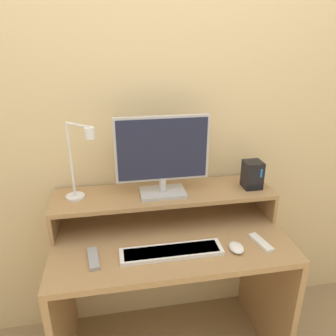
# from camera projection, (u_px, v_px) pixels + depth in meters

# --- Properties ---
(wall_back) EXTENTS (6.00, 0.05, 2.50)m
(wall_back) POSITION_uv_depth(u_px,v_px,m) (159.00, 121.00, 1.72)
(wall_back) COLOR beige
(wall_back) RESTS_ON ground_plane
(desk) EXTENTS (1.13, 0.60, 0.76)m
(desk) POSITION_uv_depth(u_px,v_px,m) (170.00, 274.00, 1.68)
(desk) COLOR #A87F51
(desk) RESTS_ON ground_plane
(monitor_shelf) EXTENTS (1.13, 0.28, 0.16)m
(monitor_shelf) POSITION_uv_depth(u_px,v_px,m) (165.00, 196.00, 1.69)
(monitor_shelf) COLOR #A87F51
(monitor_shelf) RESTS_ON desk
(monitor) EXTENTS (0.46, 0.14, 0.40)m
(monitor) POSITION_uv_depth(u_px,v_px,m) (162.00, 155.00, 1.58)
(monitor) COLOR #BCBCC1
(monitor) RESTS_ON monitor_shelf
(desk_lamp) EXTENTS (0.17, 0.16, 0.39)m
(desk_lamp) POSITION_uv_depth(u_px,v_px,m) (80.00, 162.00, 1.52)
(desk_lamp) COLOR silver
(desk_lamp) RESTS_ON monitor_shelf
(router_dock) EXTENTS (0.09, 0.10, 0.15)m
(router_dock) POSITION_uv_depth(u_px,v_px,m) (252.00, 175.00, 1.71)
(router_dock) COLOR black
(router_dock) RESTS_ON monitor_shelf
(keyboard) EXTENTS (0.46, 0.11, 0.02)m
(keyboard) POSITION_uv_depth(u_px,v_px,m) (172.00, 252.00, 1.47)
(keyboard) COLOR white
(keyboard) RESTS_ON desk
(mouse) EXTENTS (0.06, 0.09, 0.03)m
(mouse) POSITION_uv_depth(u_px,v_px,m) (236.00, 248.00, 1.49)
(mouse) COLOR white
(mouse) RESTS_ON desk
(remote_control) EXTENTS (0.06, 0.15, 0.02)m
(remote_control) POSITION_uv_depth(u_px,v_px,m) (93.00, 258.00, 1.43)
(remote_control) COLOR #99999E
(remote_control) RESTS_ON desk
(remote_secondary) EXTENTS (0.07, 0.15, 0.02)m
(remote_secondary) POSITION_uv_depth(u_px,v_px,m) (261.00, 243.00, 1.53)
(remote_secondary) COLOR white
(remote_secondary) RESTS_ON desk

